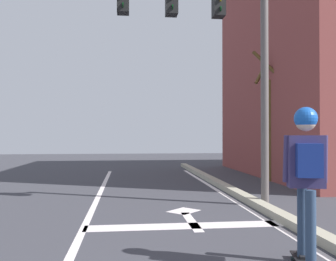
# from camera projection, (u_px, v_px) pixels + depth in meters

# --- Properties ---
(lane_line_center) EXTENTS (0.12, 20.00, 0.01)m
(lane_line_center) POSITION_uv_depth(u_px,v_px,m) (75.00, 246.00, 4.78)
(lane_line_center) COLOR silver
(lane_line_center) RESTS_ON ground
(lane_line_curbside) EXTENTS (0.12, 20.00, 0.01)m
(lane_line_curbside) POSITION_uv_depth(u_px,v_px,m) (297.00, 239.00, 5.13)
(lane_line_curbside) COLOR silver
(lane_line_curbside) RESTS_ON ground
(stop_bar) EXTENTS (3.21, 0.40, 0.01)m
(stop_bar) POSITION_uv_depth(u_px,v_px,m) (185.00, 226.00, 5.87)
(stop_bar) COLOR silver
(stop_bar) RESTS_ON ground
(lane_arrow_stem) EXTENTS (0.16, 1.40, 0.01)m
(lane_arrow_stem) POSITION_uv_depth(u_px,v_px,m) (191.00, 221.00, 6.18)
(lane_arrow_stem) COLOR silver
(lane_arrow_stem) RESTS_ON ground
(lane_arrow_head) EXTENTS (0.71, 0.71, 0.01)m
(lane_arrow_head) POSITION_uv_depth(u_px,v_px,m) (184.00, 211.00, 7.03)
(lane_arrow_head) COLOR silver
(lane_arrow_head) RESTS_ON ground
(curb_strip) EXTENTS (0.24, 24.00, 0.14)m
(curb_strip) POSITION_uv_depth(u_px,v_px,m) (314.00, 234.00, 5.16)
(curb_strip) COLOR #A7A28B
(curb_strip) RESTS_ON ground
(skater) EXTENTS (0.46, 0.63, 1.70)m
(skater) POSITION_uv_depth(u_px,v_px,m) (306.00, 163.00, 3.99)
(skater) COLOR navy
(skater) RESTS_ON skateboard
(traffic_signal_mast) EXTENTS (4.00, 0.34, 4.82)m
(traffic_signal_mast) POSITION_uv_depth(u_px,v_px,m) (209.00, 33.00, 7.49)
(traffic_signal_mast) COLOR #5F5755
(traffic_signal_mast) RESTS_ON ground
(roadside_tree) EXTENTS (1.12, 1.10, 4.17)m
(roadside_tree) POSITION_uv_depth(u_px,v_px,m) (270.00, 123.00, 11.69)
(roadside_tree) COLOR brown
(roadside_tree) RESTS_ON ground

